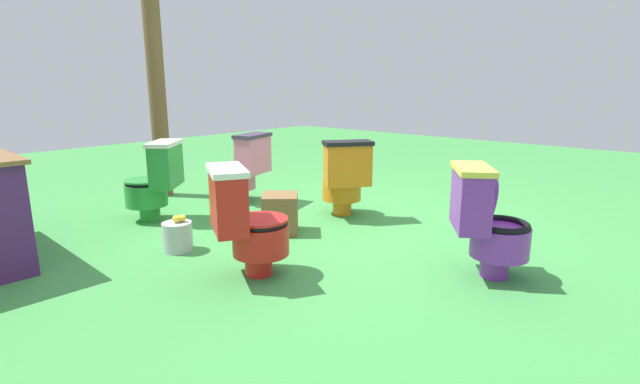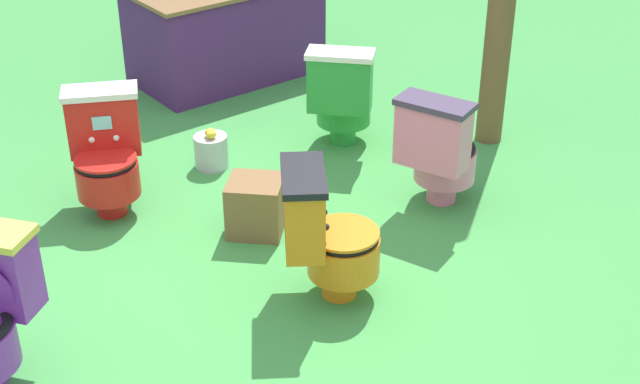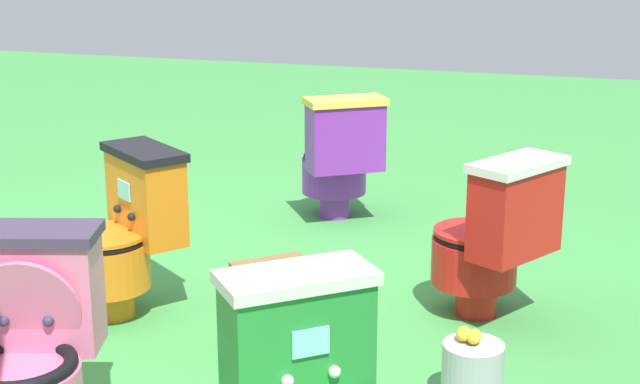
# 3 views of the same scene
# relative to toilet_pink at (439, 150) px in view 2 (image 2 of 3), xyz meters

# --- Properties ---
(ground) EXTENTS (14.00, 14.00, 0.00)m
(ground) POSITION_rel_toilet_pink_xyz_m (-1.33, 0.05, -0.37)
(ground) COLOR #429947
(toilet_pink) EXTENTS (0.59, 0.53, 0.73)m
(toilet_pink) POSITION_rel_toilet_pink_xyz_m (0.00, 0.00, 0.00)
(toilet_pink) COLOR pink
(toilet_pink) RESTS_ON ground
(toilet_orange) EXTENTS (0.63, 0.62, 0.73)m
(toilet_orange) POSITION_rel_toilet_pink_xyz_m (-1.11, -0.26, -0.00)
(toilet_orange) COLOR orange
(toilet_orange) RESTS_ON ground
(toilet_red) EXTENTS (0.59, 0.63, 0.73)m
(toilet_red) POSITION_rel_toilet_pink_xyz_m (-1.51, 1.25, -0.00)
(toilet_red) COLOR red
(toilet_red) RESTS_ON ground
(toilet_green) EXTENTS (0.64, 0.63, 0.73)m
(toilet_green) POSITION_rel_toilet_pink_xyz_m (0.09, 0.97, -0.00)
(toilet_green) COLOR green
(toilet_green) RESTS_ON ground
(vendor_table) EXTENTS (1.50, 0.93, 0.85)m
(vendor_table) POSITION_rel_toilet_pink_xyz_m (0.23, 2.52, 0.02)
(vendor_table) COLOR #4C2360
(vendor_table) RESTS_ON ground
(small_crate) EXTENTS (0.42, 0.42, 0.33)m
(small_crate) POSITION_rel_toilet_pink_xyz_m (-1.01, 0.47, -0.21)
(small_crate) COLOR brown
(small_crate) RESTS_ON ground
(lemon_bucket) EXTENTS (0.22, 0.22, 0.28)m
(lemon_bucket) POSITION_rel_toilet_pink_xyz_m (-0.76, 1.29, -0.26)
(lemon_bucket) COLOR #B7B7BF
(lemon_bucket) RESTS_ON ground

